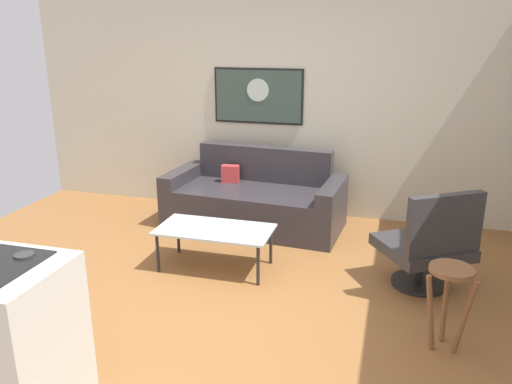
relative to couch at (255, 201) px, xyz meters
The scene contains 7 objects.
ground 1.87m from the couch, 83.52° to the right, with size 6.40×6.40×0.04m, color brown.
back_wall 1.28m from the couch, 70.55° to the left, with size 6.40×0.05×2.80m, color beige.
couch is the anchor object (origin of this frame).
coffee_table 1.18m from the couch, 92.66° to the right, with size 1.06×0.55×0.39m.
armchair 2.13m from the couch, 31.07° to the right, with size 0.91×0.90×0.91m.
bar_stool 2.74m from the couch, 45.49° to the right, with size 0.34×0.34×0.61m.
wall_painting 1.25m from the couch, 101.80° to the left, with size 1.08×0.03×0.65m.
Camera 1 is at (1.27, -3.44, 2.12)m, focal length 35.69 mm.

